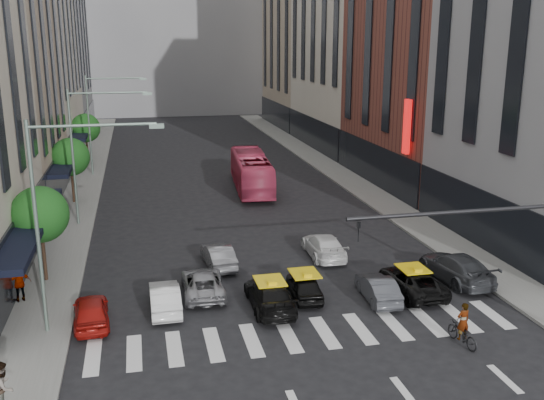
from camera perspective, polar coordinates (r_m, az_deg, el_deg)
ground at (r=25.27m, az=4.70°, el=-13.96°), size 160.00×160.00×0.00m
sidewalk_left at (r=52.71m, az=-17.42°, el=0.86°), size 3.00×96.00×0.15m
sidewalk_right at (r=55.60m, az=6.89°, el=2.14°), size 3.00×96.00×0.15m
building_left_d at (r=86.75m, az=-20.19°, el=15.80°), size 8.00×18.00×30.00m
building_right_b at (r=53.68m, az=14.18°, el=15.27°), size 8.00×18.00×26.00m
building_right_d at (r=89.35m, az=2.91°, el=15.95°), size 8.00×18.00×28.00m
building_far at (r=106.48m, az=-9.42°, el=17.74°), size 30.00×10.00×36.00m
tree_near at (r=32.62m, az=-21.01°, el=-1.29°), size 2.88×2.88×4.95m
tree_mid at (r=48.12m, az=-18.45°, el=3.86°), size 2.88×2.88×4.95m
tree_far at (r=63.87m, az=-17.14°, el=6.49°), size 2.88×2.88×4.95m
streetlamp_near at (r=26.07m, az=-19.42°, el=0.10°), size 5.38×0.25×9.00m
streetlamp_mid at (r=41.70m, az=-17.05°, el=5.54°), size 5.38×0.25×9.00m
streetlamp_far at (r=57.53m, az=-15.97°, el=8.00°), size 5.38×0.25×9.00m
traffic_signal at (r=25.94m, az=22.09°, el=-3.51°), size 10.10×0.20×6.00m
liberty_sign at (r=45.86m, az=12.59°, el=6.74°), size 0.30×0.70×4.00m
car_red at (r=28.14m, az=-16.66°, el=-9.99°), size 1.77×3.83×1.27m
car_white_front at (r=28.75m, az=-10.05°, el=-9.02°), size 1.39×3.88×1.28m
car_silver at (r=30.19m, az=-6.53°, el=-7.78°), size 2.08×4.34×1.19m
taxi_left at (r=28.51m, az=-0.20°, el=-8.91°), size 1.93×4.66×1.35m
taxi_center at (r=29.74m, az=3.07°, el=-8.04°), size 1.73×3.68×1.22m
car_grey_mid at (r=29.84m, az=9.93°, el=-8.17°), size 1.53×3.77×1.22m
taxi_right at (r=30.96m, az=13.06°, el=-7.43°), size 2.16×4.57×1.26m
car_grey_curb at (r=33.04m, az=16.93°, el=-6.08°), size 2.44×5.19×1.46m
car_row2_left at (r=33.67m, az=-5.07°, el=-5.24°), size 1.65×3.97×1.28m
car_row2_right at (r=35.18m, az=4.89°, el=-4.31°), size 1.98×4.60×1.32m
bus at (r=50.54m, az=-1.97°, el=2.68°), size 3.48×11.29×3.10m
motorcycle at (r=26.59m, az=17.45°, el=-11.93°), size 0.91×1.92×0.97m
rider at (r=26.05m, az=17.66°, el=-9.40°), size 0.63×0.47×1.60m
pedestrian_near at (r=22.70m, az=-23.96°, el=-15.78°), size 0.75×0.93×1.83m
pedestrian_far at (r=31.17m, az=-22.66°, el=-7.25°), size 1.14×0.79×1.79m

